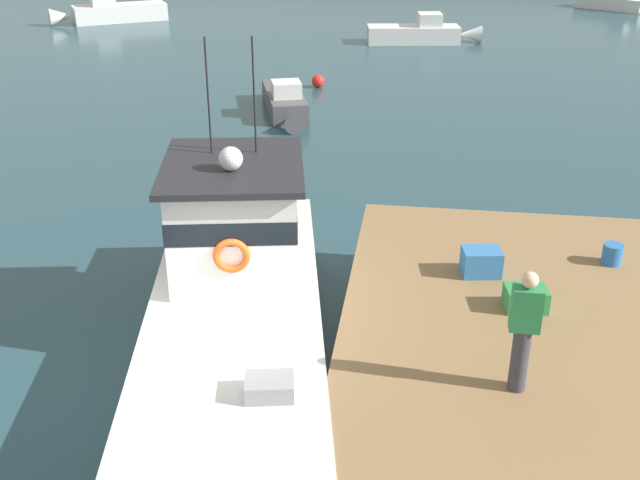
{
  "coord_description": "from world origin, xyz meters",
  "views": [
    {
      "loc": [
        2.85,
        -9.18,
        7.0
      ],
      "look_at": [
        1.2,
        2.37,
        1.4
      ],
      "focal_mm": 43.25,
      "sensor_mm": 36.0,
      "label": 1
    }
  ],
  "objects_px": {
    "moored_boat_far_left": "(112,12)",
    "moored_boat_outer_mooring": "(421,33)",
    "bait_bucket": "(612,254)",
    "deckhand_by_the_boat": "(524,329)",
    "moored_boat_far_right": "(285,102)",
    "main_fishing_boat": "(237,298)",
    "moored_boat_mid_harbor": "(617,2)",
    "crate_stack_near_edge": "(526,298)",
    "mooring_buoy_spare_mooring": "(318,81)",
    "crate_single_by_cleat": "(481,262)"
  },
  "relations": [
    {
      "from": "deckhand_by_the_boat",
      "to": "crate_single_by_cleat",
      "type": "bearing_deg",
      "value": 95.81
    },
    {
      "from": "moored_boat_mid_harbor",
      "to": "mooring_buoy_spare_mooring",
      "type": "bearing_deg",
      "value": -126.09
    },
    {
      "from": "moored_boat_far_left",
      "to": "moored_boat_mid_harbor",
      "type": "bearing_deg",
      "value": 15.89
    },
    {
      "from": "moored_boat_far_left",
      "to": "moored_boat_mid_harbor",
      "type": "height_order",
      "value": "moored_boat_far_left"
    },
    {
      "from": "moored_boat_far_right",
      "to": "moored_boat_outer_mooring",
      "type": "xyz_separation_m",
      "value": [
        4.02,
        11.9,
        0.07
      ]
    },
    {
      "from": "crate_stack_near_edge",
      "to": "deckhand_by_the_boat",
      "type": "height_order",
      "value": "deckhand_by_the_boat"
    },
    {
      "from": "moored_boat_mid_harbor",
      "to": "bait_bucket",
      "type": "bearing_deg",
      "value": -101.42
    },
    {
      "from": "moored_boat_far_left",
      "to": "crate_stack_near_edge",
      "type": "bearing_deg",
      "value": -57.94
    },
    {
      "from": "bait_bucket",
      "to": "moored_boat_far_left",
      "type": "distance_m",
      "value": 33.18
    },
    {
      "from": "crate_single_by_cleat",
      "to": "deckhand_by_the_boat",
      "type": "height_order",
      "value": "deckhand_by_the_boat"
    },
    {
      "from": "moored_boat_far_left",
      "to": "moored_boat_outer_mooring",
      "type": "distance_m",
      "value": 16.15
    },
    {
      "from": "crate_single_by_cleat",
      "to": "moored_boat_outer_mooring",
      "type": "distance_m",
      "value": 24.44
    },
    {
      "from": "bait_bucket",
      "to": "crate_single_by_cleat",
      "type": "bearing_deg",
      "value": -162.54
    },
    {
      "from": "crate_single_by_cleat",
      "to": "deckhand_by_the_boat",
      "type": "distance_m",
      "value": 3.08
    },
    {
      "from": "moored_boat_outer_mooring",
      "to": "moored_boat_far_right",
      "type": "bearing_deg",
      "value": -108.66
    },
    {
      "from": "crate_single_by_cleat",
      "to": "crate_stack_near_edge",
      "type": "height_order",
      "value": "crate_single_by_cleat"
    },
    {
      "from": "crate_stack_near_edge",
      "to": "bait_bucket",
      "type": "height_order",
      "value": "bait_bucket"
    },
    {
      "from": "crate_single_by_cleat",
      "to": "deckhand_by_the_boat",
      "type": "relative_size",
      "value": 0.37
    },
    {
      "from": "crate_single_by_cleat",
      "to": "moored_boat_mid_harbor",
      "type": "distance_m",
      "value": 36.24
    },
    {
      "from": "bait_bucket",
      "to": "moored_boat_outer_mooring",
      "type": "distance_m",
      "value": 23.99
    },
    {
      "from": "main_fishing_boat",
      "to": "bait_bucket",
      "type": "distance_m",
      "value": 6.13
    },
    {
      "from": "crate_stack_near_edge",
      "to": "mooring_buoy_spare_mooring",
      "type": "relative_size",
      "value": 1.32
    },
    {
      "from": "moored_boat_far_right",
      "to": "moored_boat_far_left",
      "type": "bearing_deg",
      "value": 128.07
    },
    {
      "from": "moored_boat_far_left",
      "to": "mooring_buoy_spare_mooring",
      "type": "relative_size",
      "value": 12.15
    },
    {
      "from": "bait_bucket",
      "to": "moored_boat_outer_mooring",
      "type": "height_order",
      "value": "bait_bucket"
    },
    {
      "from": "bait_bucket",
      "to": "moored_boat_far_left",
      "type": "xyz_separation_m",
      "value": [
        -19.42,
        26.89,
        -0.86
      ]
    },
    {
      "from": "moored_boat_mid_harbor",
      "to": "mooring_buoy_spare_mooring",
      "type": "relative_size",
      "value": 9.66
    },
    {
      "from": "crate_single_by_cleat",
      "to": "moored_boat_far_left",
      "type": "height_order",
      "value": "crate_single_by_cleat"
    },
    {
      "from": "crate_stack_near_edge",
      "to": "moored_boat_outer_mooring",
      "type": "relative_size",
      "value": 0.12
    },
    {
      "from": "moored_boat_far_right",
      "to": "main_fishing_boat",
      "type": "bearing_deg",
      "value": -82.73
    },
    {
      "from": "moored_boat_outer_mooring",
      "to": "moored_boat_far_left",
      "type": "bearing_deg",
      "value": 168.64
    },
    {
      "from": "moored_boat_outer_mooring",
      "to": "crate_single_by_cleat",
      "type": "bearing_deg",
      "value": -86.59
    },
    {
      "from": "deckhand_by_the_boat",
      "to": "moored_boat_mid_harbor",
      "type": "distance_m",
      "value": 39.1
    },
    {
      "from": "crate_single_by_cleat",
      "to": "deckhand_by_the_boat",
      "type": "xyz_separation_m",
      "value": [
        0.3,
        -3.0,
        0.65
      ]
    },
    {
      "from": "deckhand_by_the_boat",
      "to": "moored_boat_far_left",
      "type": "xyz_separation_m",
      "value": [
        -17.59,
        30.56,
        -1.55
      ]
    },
    {
      "from": "moored_boat_mid_harbor",
      "to": "deckhand_by_the_boat",
      "type": "bearing_deg",
      "value": -102.99
    },
    {
      "from": "bait_bucket",
      "to": "crate_stack_near_edge",
      "type": "bearing_deg",
      "value": -132.72
    },
    {
      "from": "deckhand_by_the_boat",
      "to": "moored_boat_far_left",
      "type": "bearing_deg",
      "value": 119.92
    },
    {
      "from": "main_fishing_boat",
      "to": "moored_boat_outer_mooring",
      "type": "distance_m",
      "value": 25.47
    },
    {
      "from": "moored_boat_far_left",
      "to": "moored_boat_outer_mooring",
      "type": "bearing_deg",
      "value": -11.36
    },
    {
      "from": "main_fishing_boat",
      "to": "moored_boat_outer_mooring",
      "type": "bearing_deg",
      "value": 84.82
    },
    {
      "from": "moored_boat_far_right",
      "to": "mooring_buoy_spare_mooring",
      "type": "xyz_separation_m",
      "value": [
        0.56,
        3.38,
        -0.15
      ]
    },
    {
      "from": "bait_bucket",
      "to": "deckhand_by_the_boat",
      "type": "xyz_separation_m",
      "value": [
        -1.83,
        -3.67,
        0.69
      ]
    },
    {
      "from": "moored_boat_far_right",
      "to": "moored_boat_mid_harbor",
      "type": "xyz_separation_m",
      "value": [
        14.56,
        22.59,
        0.03
      ]
    },
    {
      "from": "moored_boat_far_right",
      "to": "mooring_buoy_spare_mooring",
      "type": "height_order",
      "value": "moored_boat_far_right"
    },
    {
      "from": "moored_boat_far_right",
      "to": "moored_boat_far_left",
      "type": "xyz_separation_m",
      "value": [
        -11.81,
        15.08,
        0.13
      ]
    },
    {
      "from": "main_fishing_boat",
      "to": "moored_boat_far_left",
      "type": "relative_size",
      "value": 1.8
    },
    {
      "from": "crate_single_by_cleat",
      "to": "crate_stack_near_edge",
      "type": "distance_m",
      "value": 1.16
    },
    {
      "from": "main_fishing_boat",
      "to": "mooring_buoy_spare_mooring",
      "type": "relative_size",
      "value": 21.92
    },
    {
      "from": "main_fishing_boat",
      "to": "moored_boat_far_right",
      "type": "distance_m",
      "value": 13.59
    }
  ]
}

